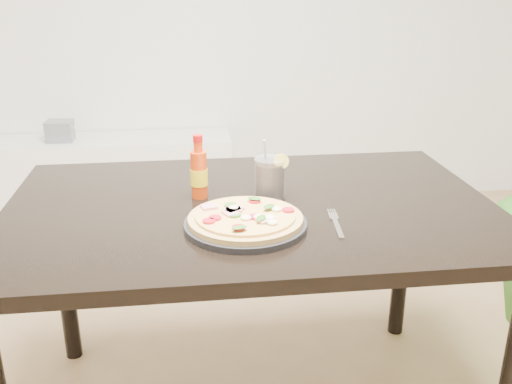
{
  "coord_description": "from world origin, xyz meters",
  "views": [
    {
      "loc": [
        -0.35,
        -1.16,
        1.36
      ],
      "look_at": [
        -0.17,
        0.23,
        0.83
      ],
      "focal_mm": 40.0,
      "sensor_mm": 36.0,
      "label": 1
    }
  ],
  "objects": [
    {
      "name": "plate",
      "position": [
        -0.21,
        0.19,
        0.76
      ],
      "size": [
        0.32,
        0.32,
        0.02
      ],
      "primitive_type": "cylinder",
      "color": "black",
      "rests_on": "dining_table"
    },
    {
      "name": "hot_sauce_bottle",
      "position": [
        -0.32,
        0.42,
        0.83
      ],
      "size": [
        0.06,
        0.06,
        0.19
      ],
      "rotation": [
        0.0,
        0.0,
        0.32
      ],
      "color": "red",
      "rests_on": "dining_table"
    },
    {
      "name": "cola_cup",
      "position": [
        -0.11,
        0.39,
        0.81
      ],
      "size": [
        0.1,
        0.09,
        0.18
      ],
      "rotation": [
        0.0,
        0.0,
        -0.33
      ],
      "color": "black",
      "rests_on": "dining_table"
    },
    {
      "name": "media_console",
      "position": [
        -0.8,
        2.07,
        0.25
      ],
      "size": [
        1.4,
        0.34,
        0.5
      ],
      "primitive_type": "cube",
      "color": "white",
      "rests_on": "ground"
    },
    {
      "name": "pizza",
      "position": [
        -0.21,
        0.19,
        0.78
      ],
      "size": [
        0.3,
        0.3,
        0.03
      ],
      "color": "tan",
      "rests_on": "plate"
    },
    {
      "name": "cd_stack",
      "position": [
        -1.05,
        2.05,
        0.56
      ],
      "size": [
        0.14,
        0.12,
        0.11
      ],
      "color": "slate",
      "rests_on": "media_console"
    },
    {
      "name": "fork",
      "position": [
        0.03,
        0.18,
        0.75
      ],
      "size": [
        0.04,
        0.19,
        0.0
      ],
      "rotation": [
        0.0,
        0.0,
        -0.1
      ],
      "color": "silver",
      "rests_on": "dining_table"
    },
    {
      "name": "dining_table",
      "position": [
        -0.17,
        0.35,
        0.67
      ],
      "size": [
        1.4,
        0.9,
        0.75
      ],
      "color": "black",
      "rests_on": "ground"
    }
  ]
}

